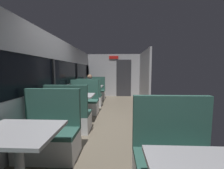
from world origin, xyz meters
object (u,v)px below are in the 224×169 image
(dining_table_mid_window, at_px, (77,98))
(seated_passenger, at_px, (90,92))
(bench_mid_window_facing_end, at_px, (69,118))
(bench_front_aisle_facing_entry, at_px, (175,164))
(bench_far_window_facing_entry, at_px, (95,92))
(dining_table_near_window, at_px, (18,139))
(dining_table_far_window, at_px, (93,88))
(bench_near_window_facing_entry, at_px, (49,137))
(bench_mid_window_facing_entry, at_px, (84,103))
(bench_far_window_facing_end, at_px, (89,98))

(dining_table_mid_window, xyz_separation_m, seated_passenger, (0.00, 1.71, -0.10))
(bench_mid_window_facing_end, bearing_deg, bench_front_aisle_facing_entry, -40.70)
(dining_table_mid_window, height_order, bench_far_window_facing_entry, bench_far_window_facing_entry)
(dining_table_near_window, distance_m, dining_table_mid_window, 2.34)
(bench_mid_window_facing_end, relative_size, dining_table_far_window, 1.22)
(bench_near_window_facing_entry, relative_size, bench_mid_window_facing_entry, 1.00)
(dining_table_near_window, xyz_separation_m, bench_near_window_facing_entry, (0.00, 0.70, -0.31))
(dining_table_near_window, distance_m, bench_near_window_facing_entry, 0.77)
(dining_table_mid_window, distance_m, bench_far_window_facing_end, 1.67)
(dining_table_mid_window, xyz_separation_m, bench_mid_window_facing_end, (0.00, -0.70, -0.31))
(bench_far_window_facing_end, xyz_separation_m, bench_front_aisle_facing_entry, (1.79, -3.88, 0.00))
(bench_mid_window_facing_entry, relative_size, seated_passenger, 0.87)
(dining_table_far_window, bearing_deg, bench_far_window_facing_entry, 90.00)
(bench_near_window_facing_entry, relative_size, dining_table_far_window, 1.22)
(dining_table_mid_window, distance_m, bench_far_window_facing_entry, 3.05)
(bench_mid_window_facing_end, relative_size, seated_passenger, 0.87)
(bench_near_window_facing_entry, xyz_separation_m, dining_table_mid_window, (0.00, 1.64, 0.31))
(bench_near_window_facing_entry, height_order, dining_table_mid_window, bench_near_window_facing_entry)
(bench_mid_window_facing_end, bearing_deg, bench_mid_window_facing_entry, 90.00)
(dining_table_near_window, relative_size, bench_front_aisle_facing_entry, 0.82)
(dining_table_near_window, height_order, bench_near_window_facing_entry, bench_near_window_facing_entry)
(dining_table_mid_window, height_order, bench_mid_window_facing_entry, bench_mid_window_facing_entry)
(dining_table_mid_window, relative_size, bench_mid_window_facing_entry, 0.82)
(dining_table_near_window, bearing_deg, dining_table_mid_window, 90.00)
(dining_table_far_window, height_order, bench_far_window_facing_end, bench_far_window_facing_end)
(bench_far_window_facing_end, bearing_deg, dining_table_far_window, 90.00)
(dining_table_far_window, bearing_deg, dining_table_mid_window, -90.00)
(bench_mid_window_facing_end, xyz_separation_m, bench_far_window_facing_end, (0.00, 2.34, 0.00))
(bench_front_aisle_facing_entry, bearing_deg, seated_passenger, 114.37)
(dining_table_far_window, relative_size, seated_passenger, 0.71)
(bench_far_window_facing_end, bearing_deg, bench_mid_window_facing_end, -90.00)
(bench_mid_window_facing_end, xyz_separation_m, bench_mid_window_facing_entry, (0.00, 1.40, 0.00))
(dining_table_near_window, height_order, bench_mid_window_facing_entry, bench_mid_window_facing_entry)
(dining_table_far_window, xyz_separation_m, bench_far_window_facing_end, (0.00, -0.70, -0.31))
(bench_far_window_facing_end, bearing_deg, dining_table_near_window, -90.00)
(bench_near_window_facing_entry, distance_m, bench_mid_window_facing_end, 0.94)
(bench_mid_window_facing_entry, xyz_separation_m, bench_far_window_facing_entry, (0.00, 2.34, 0.00))
(dining_table_mid_window, distance_m, dining_table_far_window, 2.34)
(bench_mid_window_facing_end, relative_size, bench_mid_window_facing_entry, 1.00)
(dining_table_mid_window, relative_size, bench_mid_window_facing_end, 0.82)
(dining_table_far_window, bearing_deg, bench_mid_window_facing_entry, -90.00)
(bench_mid_window_facing_end, distance_m, bench_far_window_facing_entry, 3.74)
(dining_table_near_window, height_order, bench_mid_window_facing_end, bench_mid_window_facing_end)
(dining_table_mid_window, height_order, seated_passenger, seated_passenger)
(bench_far_window_facing_entry, relative_size, seated_passenger, 0.87)
(bench_near_window_facing_entry, distance_m, seated_passenger, 3.36)
(dining_table_mid_window, height_order, bench_far_window_facing_end, bench_far_window_facing_end)
(bench_mid_window_facing_entry, bearing_deg, dining_table_near_window, -90.00)
(bench_far_window_facing_entry, distance_m, seated_passenger, 1.34)
(bench_near_window_facing_entry, bearing_deg, dining_table_mid_window, 90.00)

